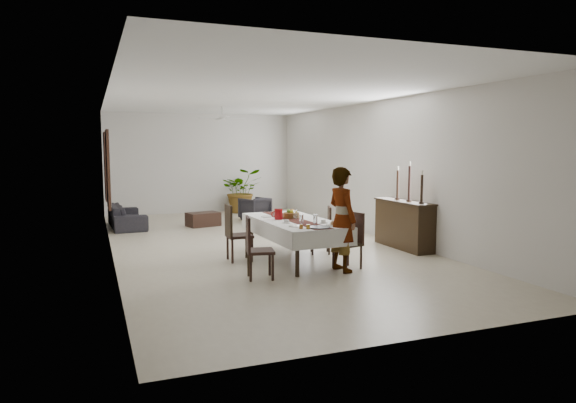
{
  "coord_description": "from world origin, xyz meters",
  "views": [
    {
      "loc": [
        -3.33,
        -10.59,
        2.11
      ],
      "look_at": [
        0.28,
        -1.18,
        1.05
      ],
      "focal_mm": 32.0,
      "sensor_mm": 36.0,
      "label": 1
    }
  ],
  "objects": [
    {
      "name": "floor",
      "position": [
        0.0,
        0.0,
        0.0
      ],
      "size": [
        6.0,
        12.0,
        0.0
      ],
      "primitive_type": "cube",
      "color": "#C3B89B",
      "rests_on": "ground"
    },
    {
      "name": "ceiling",
      "position": [
        0.0,
        0.0,
        3.2
      ],
      "size": [
        6.0,
        12.0,
        0.02
      ],
      "primitive_type": "cube",
      "color": "white",
      "rests_on": "wall_back"
    },
    {
      "name": "wall_back",
      "position": [
        0.0,
        6.0,
        1.6
      ],
      "size": [
        6.0,
        0.02,
        3.2
      ],
      "primitive_type": "cube",
      "color": "silver",
      "rests_on": "floor"
    },
    {
      "name": "wall_front",
      "position": [
        0.0,
        -6.0,
        1.6
      ],
      "size": [
        6.0,
        0.02,
        3.2
      ],
      "primitive_type": "cube",
      "color": "silver",
      "rests_on": "floor"
    },
    {
      "name": "wall_left",
      "position": [
        -3.0,
        0.0,
        1.6
      ],
      "size": [
        0.02,
        12.0,
        3.2
      ],
      "primitive_type": "cube",
      "color": "silver",
      "rests_on": "floor"
    },
    {
      "name": "wall_right",
      "position": [
        3.0,
        0.0,
        1.6
      ],
      "size": [
        0.02,
        12.0,
        3.2
      ],
      "primitive_type": "cube",
      "color": "silver",
      "rests_on": "floor"
    },
    {
      "name": "dining_table_top",
      "position": [
        0.18,
        -1.78,
        0.73
      ],
      "size": [
        1.09,
        2.46,
        0.05
      ],
      "primitive_type": "cube",
      "rotation": [
        0.0,
        0.0,
        0.03
      ],
      "color": "black",
      "rests_on": "table_leg_fl"
    },
    {
      "name": "table_leg_fl",
      "position": [
        -0.23,
        -2.95,
        0.35
      ],
      "size": [
        0.07,
        0.07,
        0.71
      ],
      "primitive_type": "cylinder",
      "rotation": [
        0.0,
        0.0,
        0.03
      ],
      "color": "black",
      "rests_on": "floor"
    },
    {
      "name": "table_leg_fr",
      "position": [
        0.66,
        -2.92,
        0.35
      ],
      "size": [
        0.07,
        0.07,
        0.71
      ],
      "primitive_type": "cylinder",
      "rotation": [
        0.0,
        0.0,
        0.03
      ],
      "color": "black",
      "rests_on": "floor"
    },
    {
      "name": "table_leg_bl",
      "position": [
        -0.31,
        -0.64,
        0.35
      ],
      "size": [
        0.07,
        0.07,
        0.71
      ],
      "primitive_type": "cylinder",
      "rotation": [
        0.0,
        0.0,
        0.03
      ],
      "color": "black",
      "rests_on": "floor"
    },
    {
      "name": "table_leg_br",
      "position": [
        0.58,
        -0.61,
        0.35
      ],
      "size": [
        0.07,
        0.07,
        0.71
      ],
      "primitive_type": "cylinder",
      "rotation": [
        0.0,
        0.0,
        0.03
      ],
      "color": "black",
      "rests_on": "floor"
    },
    {
      "name": "tablecloth_top",
      "position": [
        0.18,
        -1.78,
        0.76
      ],
      "size": [
        1.28,
        2.65,
        0.01
      ],
      "primitive_type": "cube",
      "rotation": [
        0.0,
        0.0,
        0.03
      ],
      "color": "white",
      "rests_on": "dining_table_top"
    },
    {
      "name": "tablecloth_drape_left",
      "position": [
        -0.41,
        -1.8,
        0.62
      ],
      "size": [
        0.1,
        2.61,
        0.3
      ],
      "primitive_type": "cube",
      "rotation": [
        0.0,
        0.0,
        0.03
      ],
      "color": "white",
      "rests_on": "dining_table_top"
    },
    {
      "name": "tablecloth_drape_right",
      "position": [
        0.77,
        -1.76,
        0.62
      ],
      "size": [
        0.1,
        2.61,
        0.3
      ],
      "primitive_type": "cube",
      "rotation": [
        0.0,
        0.0,
        0.03
      ],
      "color": "white",
      "rests_on": "dining_table_top"
    },
    {
      "name": "tablecloth_drape_near",
      "position": [
        0.22,
        -3.08,
        0.62
      ],
      "size": [
        1.19,
        0.05,
        0.3
      ],
      "primitive_type": "cube",
      "rotation": [
        0.0,
        0.0,
        0.03
      ],
      "color": "silver",
      "rests_on": "dining_table_top"
    },
    {
      "name": "tablecloth_drape_far",
      "position": [
        0.13,
        -0.48,
        0.62
      ],
      "size": [
        1.19,
        0.05,
        0.3
      ],
      "primitive_type": "cube",
      "rotation": [
        0.0,
        0.0,
        0.03
      ],
      "color": "white",
      "rests_on": "dining_table_top"
    },
    {
      "name": "table_runner",
      "position": [
        0.18,
        -1.78,
        0.77
      ],
      "size": [
        0.44,
        2.54,
        0.0
      ],
      "primitive_type": "cube",
      "rotation": [
        0.0,
        0.0,
        0.03
      ],
      "color": "#552018",
      "rests_on": "tablecloth_top"
    },
    {
      "name": "red_pitcher",
      "position": [
        -0.08,
        -1.64,
        0.87
      ],
      "size": [
        0.16,
        0.16,
        0.2
      ],
      "primitive_type": "cylinder",
      "rotation": [
        0.0,
        0.0,
        0.03
      ],
      "color": "#950A0D",
      "rests_on": "tablecloth_top"
    },
    {
      "name": "pitcher_handle",
      "position": [
        -0.17,
        -1.64,
        0.87
      ],
      "size": [
        0.12,
        0.02,
        0.12
      ],
      "primitive_type": "torus",
      "rotation": [
        1.57,
        0.0,
        0.03
      ],
      "color": "maroon",
      "rests_on": "red_pitcher"
    },
    {
      "name": "wine_glass_near",
      "position": [
        0.32,
        -2.43,
        0.86
      ],
      "size": [
        0.07,
        0.07,
        0.17
      ],
      "primitive_type": "cylinder",
      "color": "silver",
      "rests_on": "tablecloth_top"
    },
    {
      "name": "wine_glass_mid",
      "position": [
        0.09,
        -2.34,
        0.86
      ],
      "size": [
        0.07,
        0.07,
        0.17
      ],
      "primitive_type": "cylinder",
      "color": "silver",
      "rests_on": "tablecloth_top"
    },
    {
      "name": "wine_glass_far",
      "position": [
        0.23,
        -1.73,
        0.86
      ],
      "size": [
        0.07,
        0.07,
        0.17
      ],
      "primitive_type": "cylinder",
      "color": "white",
      "rests_on": "tablecloth_top"
    },
    {
      "name": "teacup_right",
      "position": [
        0.5,
        -2.38,
        0.8
      ],
      "size": [
        0.09,
        0.09,
        0.06
      ],
      "primitive_type": "cylinder",
      "color": "white",
      "rests_on": "saucer_right"
    },
    {
      "name": "saucer_right",
      "position": [
        0.5,
        -2.38,
        0.78
      ],
      "size": [
        0.15,
        0.15,
        0.01
      ],
      "primitive_type": "cylinder",
      "color": "silver",
      "rests_on": "tablecloth_top"
    },
    {
      "name": "teacup_left",
      "position": [
        -0.11,
        -2.14,
        0.8
      ],
      "size": [
        0.09,
        0.09,
        0.06
      ],
      "primitive_type": "cylinder",
      "color": "silver",
      "rests_on": "saucer_left"
    },
    {
      "name": "saucer_left",
      "position": [
        -0.11,
        -2.14,
        0.78
      ],
      "size": [
        0.15,
        0.15,
        0.01
      ],
      "primitive_type": "cylinder",
      "color": "white",
      "rests_on": "tablecloth_top"
    },
    {
      "name": "plate_near_right",
      "position": [
        0.54,
        -2.68,
        0.78
      ],
      "size": [
        0.24,
        0.24,
        0.02
      ],
      "primitive_type": "cylinder",
      "color": "white",
      "rests_on": "tablecloth_top"
    },
    {
      "name": "bread_near_right",
      "position": [
        0.54,
        -2.68,
        0.81
      ],
      "size": [
        0.09,
        0.09,
        0.09
      ],
      "primitive_type": "sphere",
      "color": "tan",
      "rests_on": "plate_near_right"
    },
    {
      "name": "plate_near_left",
      "position": [
        -0.1,
        -2.55,
        0.78
      ],
      "size": [
        0.24,
        0.24,
        0.02
      ],
      "primitive_type": "cylinder",
      "color": "white",
      "rests_on": "tablecloth_top"
    },
    {
      "name": "plate_far_left",
      "position": [
        -0.17,
        -1.23,
        0.78
      ],
      "size": [
        0.24,
        0.24,
        0.02
      ],
      "primitive_type": "cylinder",
      "color": "silver",
      "rests_on": "tablecloth_top"
    },
    {
      "name": "serving_tray",
      "position": [
        0.21,
        -2.84,
        0.78
      ],
      "size": [
        0.36,
        0.36,
        0.02
      ],
      "primitive_type": "cylinder",
      "color": "#424348",
      "rests_on": "tablecloth_top"
    },
    {
      "name": "jam_jar_a",
      "position": [
        -0.01,
        -2.88,
        0.81
      ],
      "size": [
        0.06,
        0.06,
        0.08
      ],
      "primitive_type": "cylinder",
      "color": "#996516",
      "rests_on": "tablecloth_top"
    },
    {
      "name": "jam_jar_b",
      "position": [
        -0.11,
        -2.82,
        0.81
      ],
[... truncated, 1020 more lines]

